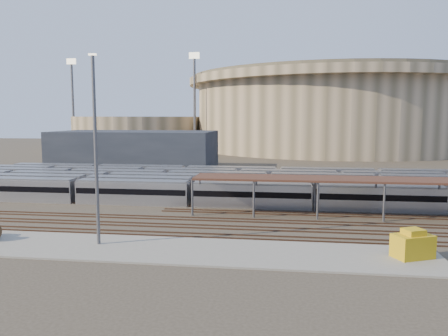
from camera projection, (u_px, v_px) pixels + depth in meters
ground at (249, 219)px, 58.68m from camera, size 420.00×420.00×0.00m
apron at (188, 251)px, 44.58m from camera, size 50.00×9.00×0.20m
subway_trains at (233, 185)px, 77.26m from camera, size 125.49×23.90×3.60m
inspection_shed at (413, 182)px, 59.06m from camera, size 60.30×6.00×5.30m
empty_tracks at (245, 228)px, 53.75m from camera, size 170.00×9.62×0.18m
stadium at (332, 111)px, 191.16m from camera, size 124.00×124.00×32.50m
secondary_arena at (138, 133)px, 193.93m from camera, size 56.00×56.00×14.00m
service_building at (135, 150)px, 116.97m from camera, size 42.00×20.00×10.00m
floodlight_0 at (195, 99)px, 168.61m from camera, size 4.00×1.00×38.40m
floodlight_1 at (73, 101)px, 185.90m from camera, size 4.00×1.00×38.40m
floodlight_3 at (255, 103)px, 215.11m from camera, size 4.00×1.00×38.40m
yard_light_pole at (96, 150)px, 45.48m from camera, size 0.80×0.36×19.91m
yellow_equipment at (413, 246)px, 41.98m from camera, size 4.21×3.55×2.25m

